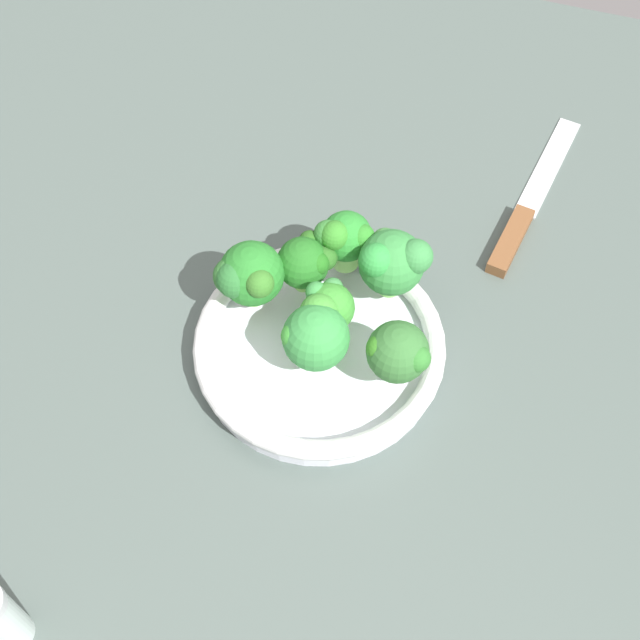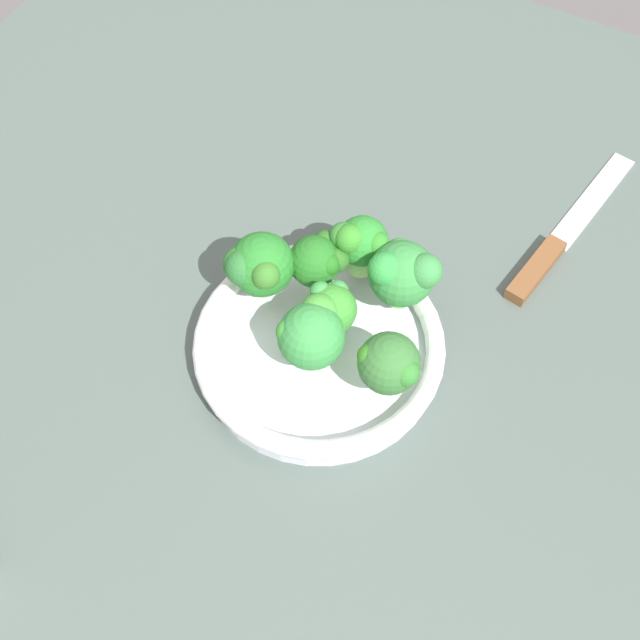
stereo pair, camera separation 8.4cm
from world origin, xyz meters
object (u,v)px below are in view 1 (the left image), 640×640
object	(u,v)px
broccoli_floret_3	(344,238)
broccoli_floret_4	(306,262)
broccoli_floret_2	(315,335)
broccoli_floret_6	(248,276)
broccoli_floret_5	(398,353)
bowl	(320,346)
broccoli_floret_1	(392,261)
knife	(525,213)
broccoli_floret_0	(329,306)

from	to	relation	value
broccoli_floret_3	broccoli_floret_4	size ratio (longest dim) A/B	1.15
broccoli_floret_2	broccoli_floret_3	bearing A→B (deg)	3.59
broccoli_floret_4	broccoli_floret_6	distance (cm)	6.14
broccoli_floret_2	broccoli_floret_5	size ratio (longest dim) A/B	1.03
bowl	broccoli_floret_5	distance (cm)	10.11
bowl	broccoli_floret_5	world-z (taller)	broccoli_floret_5
bowl	broccoli_floret_6	size ratio (longest dim) A/B	3.43
broccoli_floret_1	broccoli_floret_5	distance (cm)	10.11
broccoli_floret_5	knife	distance (cm)	28.89
broccoli_floret_2	broccoli_floret_3	world-z (taller)	broccoli_floret_3
broccoli_floret_2	broccoli_floret_4	distance (cm)	8.79
bowl	broccoli_floret_5	size ratio (longest dim) A/B	3.72
broccoli_floret_2	knife	bearing A→B (deg)	-30.58
knife	broccoli_floret_4	bearing A→B (deg)	134.38
broccoli_floret_1	bowl	bearing A→B (deg)	147.47
broccoli_floret_1	broccoli_floret_4	distance (cm)	8.56
broccoli_floret_1	broccoli_floret_3	bearing A→B (deg)	74.02
knife	broccoli_floret_5	bearing A→B (deg)	163.00
broccoli_floret_0	broccoli_floret_3	bearing A→B (deg)	6.23
bowl	broccoli_floret_5	xyz separation A→B (cm)	(-1.77, -8.21, 5.63)
broccoli_floret_1	broccoli_floret_6	xyz separation A→B (cm)	(-5.78, 13.09, -0.45)
broccoli_floret_1	broccoli_floret_4	size ratio (longest dim) A/B	1.24
broccoli_floret_0	knife	distance (cm)	29.06
broccoli_floret_4	broccoli_floret_2	bearing A→B (deg)	-156.04
bowl	broccoli_floret_4	bearing A→B (deg)	29.91
broccoli_floret_3	broccoli_floret_1	bearing A→B (deg)	-105.98
broccoli_floret_5	knife	size ratio (longest dim) A/B	0.26
broccoli_floret_2	broccoli_floret_6	size ratio (longest dim) A/B	0.95
broccoli_floret_3	bowl	bearing A→B (deg)	-177.12
bowl	knife	distance (cm)	29.98
bowl	broccoli_floret_4	size ratio (longest dim) A/B	3.99
broccoli_floret_4	knife	distance (cm)	28.41
broccoli_floret_3	broccoli_floret_5	distance (cm)	14.10
broccoli_floret_1	broccoli_floret_5	size ratio (longest dim) A/B	1.15
broccoli_floret_3	knife	distance (cm)	24.26
broccoli_floret_0	broccoli_floret_4	distance (cm)	5.54
broccoli_floret_1	broccoli_floret_2	distance (cm)	11.12
broccoli_floret_0	broccoli_floret_3	world-z (taller)	broccoli_floret_3
knife	broccoli_floret_2	bearing A→B (deg)	149.42
broccoli_floret_4	bowl	bearing A→B (deg)	-150.09
broccoli_floret_3	knife	xyz separation A→B (cm)	(15.73, -16.88, -7.50)
broccoli_floret_5	broccoli_floret_6	xyz separation A→B (cm)	(3.76, 16.35, 0.37)
broccoli_floret_2	broccoli_floret_6	distance (cm)	9.42
broccoli_floret_2	bowl	bearing A→B (deg)	6.48
broccoli_floret_3	broccoli_floret_6	xyz separation A→B (cm)	(-7.33, 7.67, -0.22)
broccoli_floret_4	knife	size ratio (longest dim) A/B	0.24
broccoli_floret_3	broccoli_floret_5	xyz separation A→B (cm)	(-11.09, -8.68, -0.59)
broccoli_floret_2	broccoli_floret_6	xyz separation A→B (cm)	(4.26, 8.39, 0.36)
broccoli_floret_2	knife	size ratio (longest dim) A/B	0.27
broccoli_floret_5	broccoli_floret_6	distance (cm)	16.78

